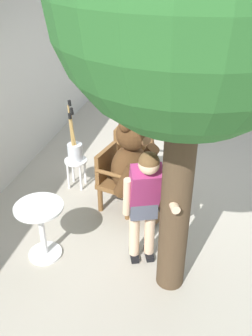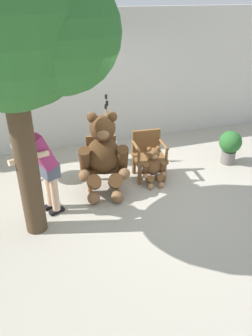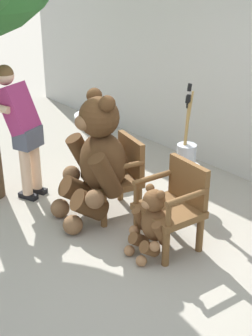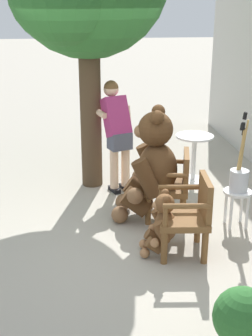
{
  "view_description": "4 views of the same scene",
  "coord_description": "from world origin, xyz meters",
  "px_view_note": "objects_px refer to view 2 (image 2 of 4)",
  "views": [
    {
      "loc": [
        -4.66,
        -0.63,
        3.2
      ],
      "look_at": [
        -0.31,
        0.44,
        0.55
      ],
      "focal_mm": 40.0,
      "sensor_mm": 36.0,
      "label": 1
    },
    {
      "loc": [
        -1.63,
        -4.42,
        3.1
      ],
      "look_at": [
        -0.17,
        -0.01,
        0.55
      ],
      "focal_mm": 35.0,
      "sensor_mm": 36.0,
      "label": 2
    },
    {
      "loc": [
        3.2,
        -2.33,
        2.64
      ],
      "look_at": [
        0.04,
        0.28,
        0.77
      ],
      "focal_mm": 50.0,
      "sensor_mm": 36.0,
      "label": 3
    },
    {
      "loc": [
        4.84,
        -0.62,
        2.59
      ],
      "look_at": [
        0.07,
        -0.09,
        0.86
      ],
      "focal_mm": 50.0,
      "sensor_mm": 36.0,
      "label": 4
    }
  ],
  "objects_px": {
    "wooden_chair_left": "(102,161)",
    "patio_tree": "(12,16)",
    "round_side_table": "(29,157)",
    "potted_plant": "(230,145)",
    "white_stool": "(109,147)",
    "brush_bucket": "(108,133)",
    "wooden_chair_right": "(148,154)",
    "person_visitor": "(42,161)",
    "teddy_bear_small": "(154,166)",
    "teddy_bear_large": "(104,155)"
  },
  "relations": [
    {
      "from": "white_stool",
      "to": "potted_plant",
      "type": "xyz_separation_m",
      "value": [
        2.28,
        -0.75,
        0.04
      ]
    },
    {
      "from": "round_side_table",
      "to": "potted_plant",
      "type": "height_order",
      "value": "round_side_table"
    },
    {
      "from": "teddy_bear_small",
      "to": "patio_tree",
      "type": "bearing_deg",
      "value": -160.57
    },
    {
      "from": "white_stool",
      "to": "round_side_table",
      "type": "height_order",
      "value": "round_side_table"
    },
    {
      "from": "wooden_chair_left",
      "to": "wooden_chair_right",
      "type": "height_order",
      "value": "same"
    },
    {
      "from": "round_side_table",
      "to": "teddy_bear_large",
      "type": "bearing_deg",
      "value": -35.75
    },
    {
      "from": "round_side_table",
      "to": "person_visitor",
      "type": "bearing_deg",
      "value": -82.27
    },
    {
      "from": "wooden_chair_left",
      "to": "wooden_chair_right",
      "type": "relative_size",
      "value": 1.0
    },
    {
      "from": "teddy_bear_large",
      "to": "person_visitor",
      "type": "bearing_deg",
      "value": -161.78
    },
    {
      "from": "round_side_table",
      "to": "teddy_bear_small",
      "type": "bearing_deg",
      "value": -22.73
    },
    {
      "from": "brush_bucket",
      "to": "teddy_bear_small",
      "type": "bearing_deg",
      "value": -61.92
    },
    {
      "from": "white_stool",
      "to": "brush_bucket",
      "type": "distance_m",
      "value": 0.29
    },
    {
      "from": "teddy_bear_small",
      "to": "person_visitor",
      "type": "height_order",
      "value": "person_visitor"
    },
    {
      "from": "wooden_chair_right",
      "to": "round_side_table",
      "type": "relative_size",
      "value": 1.19
    },
    {
      "from": "brush_bucket",
      "to": "wooden_chair_left",
      "type": "bearing_deg",
      "value": -113.94
    },
    {
      "from": "teddy_bear_small",
      "to": "potted_plant",
      "type": "bearing_deg",
      "value": 8.51
    },
    {
      "from": "teddy_bear_large",
      "to": "patio_tree",
      "type": "height_order",
      "value": "patio_tree"
    },
    {
      "from": "teddy_bear_large",
      "to": "person_visitor",
      "type": "xyz_separation_m",
      "value": [
        -1.01,
        -0.33,
        0.23
      ]
    },
    {
      "from": "wooden_chair_right",
      "to": "teddy_bear_small",
      "type": "distance_m",
      "value": 0.3
    },
    {
      "from": "wooden_chair_left",
      "to": "patio_tree",
      "type": "relative_size",
      "value": 0.21
    },
    {
      "from": "wooden_chair_left",
      "to": "round_side_table",
      "type": "height_order",
      "value": "wooden_chair_left"
    },
    {
      "from": "brush_bucket",
      "to": "potted_plant",
      "type": "distance_m",
      "value": 2.41
    },
    {
      "from": "white_stool",
      "to": "teddy_bear_small",
      "type": "bearing_deg",
      "value": -62.04
    },
    {
      "from": "teddy_bear_small",
      "to": "person_visitor",
      "type": "distance_m",
      "value": 2.01
    },
    {
      "from": "white_stool",
      "to": "round_side_table",
      "type": "xyz_separation_m",
      "value": [
        -1.52,
        -0.15,
        0.09
      ]
    },
    {
      "from": "white_stool",
      "to": "teddy_bear_large",
      "type": "bearing_deg",
      "value": -109.99
    },
    {
      "from": "person_visitor",
      "to": "white_stool",
      "type": "height_order",
      "value": "person_visitor"
    },
    {
      "from": "wooden_chair_right",
      "to": "potted_plant",
      "type": "height_order",
      "value": "wooden_chair_right"
    },
    {
      "from": "round_side_table",
      "to": "wooden_chair_right",
      "type": "bearing_deg",
      "value": -15.73
    },
    {
      "from": "teddy_bear_small",
      "to": "white_stool",
      "type": "bearing_deg",
      "value": 117.96
    },
    {
      "from": "round_side_table",
      "to": "potted_plant",
      "type": "xyz_separation_m",
      "value": [
        3.8,
        -0.6,
        -0.05
      ]
    },
    {
      "from": "person_visitor",
      "to": "round_side_table",
      "type": "bearing_deg",
      "value": 97.73
    },
    {
      "from": "wooden_chair_left",
      "to": "white_stool",
      "type": "relative_size",
      "value": 1.87
    },
    {
      "from": "brush_bucket",
      "to": "potted_plant",
      "type": "xyz_separation_m",
      "value": [
        2.28,
        -0.75,
        -0.25
      ]
    },
    {
      "from": "potted_plant",
      "to": "teddy_bear_small",
      "type": "bearing_deg",
      "value": -171.49
    },
    {
      "from": "person_visitor",
      "to": "teddy_bear_large",
      "type": "bearing_deg",
      "value": 18.22
    },
    {
      "from": "white_stool",
      "to": "brush_bucket",
      "type": "relative_size",
      "value": 0.49
    },
    {
      "from": "brush_bucket",
      "to": "patio_tree",
      "type": "relative_size",
      "value": 0.24
    },
    {
      "from": "wooden_chair_left",
      "to": "potted_plant",
      "type": "height_order",
      "value": "wooden_chair_left"
    },
    {
      "from": "wooden_chair_left",
      "to": "round_side_table",
      "type": "distance_m",
      "value": 1.33
    },
    {
      "from": "brush_bucket",
      "to": "white_stool",
      "type": "bearing_deg",
      "value": -16.81
    },
    {
      "from": "round_side_table",
      "to": "wooden_chair_left",
      "type": "bearing_deg",
      "value": -26.05
    },
    {
      "from": "teddy_bear_large",
      "to": "teddy_bear_small",
      "type": "relative_size",
      "value": 1.97
    },
    {
      "from": "round_side_table",
      "to": "patio_tree",
      "type": "xyz_separation_m",
      "value": [
        0.05,
        -1.57,
        2.4
      ]
    },
    {
      "from": "teddy_bear_large",
      "to": "white_stool",
      "type": "xyz_separation_m",
      "value": [
        0.36,
        0.99,
        -0.34
      ]
    },
    {
      "from": "teddy_bear_large",
      "to": "potted_plant",
      "type": "bearing_deg",
      "value": 5.12
    },
    {
      "from": "round_side_table",
      "to": "potted_plant",
      "type": "relative_size",
      "value": 1.06
    },
    {
      "from": "person_visitor",
      "to": "round_side_table",
      "type": "xyz_separation_m",
      "value": [
        -0.16,
        1.17,
        -0.47
      ]
    },
    {
      "from": "teddy_bear_large",
      "to": "round_side_table",
      "type": "height_order",
      "value": "teddy_bear_large"
    },
    {
      "from": "teddy_bear_small",
      "to": "brush_bucket",
      "type": "xyz_separation_m",
      "value": [
        -0.54,
        1.01,
        0.3
      ]
    }
  ]
}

